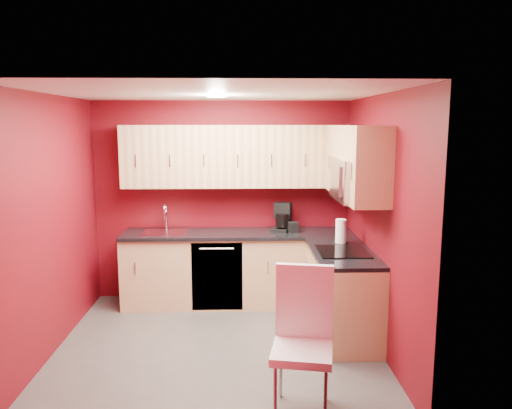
{
  "coord_description": "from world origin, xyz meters",
  "views": [
    {
      "loc": [
        0.24,
        -4.76,
        2.21
      ],
      "look_at": [
        0.4,
        0.55,
        1.35
      ],
      "focal_mm": 35.0,
      "sensor_mm": 36.0,
      "label": 1
    }
  ],
  "objects_px": {
    "microwave": "(356,180)",
    "napkin_holder": "(293,227)",
    "coffee_maker": "(281,217)",
    "dining_chair": "(302,343)",
    "sink": "(164,229)",
    "paper_towel": "(341,231)"
  },
  "relations": [
    {
      "from": "coffee_maker",
      "to": "paper_towel",
      "type": "distance_m",
      "value": 0.92
    },
    {
      "from": "napkin_holder",
      "to": "coffee_maker",
      "type": "bearing_deg",
      "value": 144.93
    },
    {
      "from": "napkin_holder",
      "to": "paper_towel",
      "type": "relative_size",
      "value": 0.46
    },
    {
      "from": "sink",
      "to": "paper_towel",
      "type": "relative_size",
      "value": 1.91
    },
    {
      "from": "sink",
      "to": "paper_towel",
      "type": "distance_m",
      "value": 2.13
    },
    {
      "from": "sink",
      "to": "paper_towel",
      "type": "xyz_separation_m",
      "value": [
        2.03,
        -0.64,
        0.1
      ]
    },
    {
      "from": "sink",
      "to": "coffee_maker",
      "type": "xyz_separation_m",
      "value": [
        1.43,
        0.05,
        0.14
      ]
    },
    {
      "from": "microwave",
      "to": "napkin_holder",
      "type": "distance_m",
      "value": 1.29
    },
    {
      "from": "microwave",
      "to": "paper_towel",
      "type": "relative_size",
      "value": 2.79
    },
    {
      "from": "sink",
      "to": "napkin_holder",
      "type": "distance_m",
      "value": 1.57
    },
    {
      "from": "microwave",
      "to": "napkin_holder",
      "type": "relative_size",
      "value": 6.1
    },
    {
      "from": "microwave",
      "to": "paper_towel",
      "type": "distance_m",
      "value": 0.72
    },
    {
      "from": "dining_chair",
      "to": "paper_towel",
      "type": "bearing_deg",
      "value": 80.89
    },
    {
      "from": "microwave",
      "to": "coffee_maker",
      "type": "bearing_deg",
      "value": 122.25
    },
    {
      "from": "sink",
      "to": "coffee_maker",
      "type": "bearing_deg",
      "value": 1.94
    },
    {
      "from": "coffee_maker",
      "to": "dining_chair",
      "type": "bearing_deg",
      "value": -69.28
    },
    {
      "from": "microwave",
      "to": "napkin_holder",
      "type": "xyz_separation_m",
      "value": [
        -0.53,
        0.96,
        -0.69
      ]
    },
    {
      "from": "coffee_maker",
      "to": "napkin_holder",
      "type": "bearing_deg",
      "value": -13.65
    },
    {
      "from": "napkin_holder",
      "to": "dining_chair",
      "type": "xyz_separation_m",
      "value": [
        -0.17,
        -2.36,
        -0.41
      ]
    },
    {
      "from": "microwave",
      "to": "dining_chair",
      "type": "relative_size",
      "value": 0.68
    },
    {
      "from": "sink",
      "to": "napkin_holder",
      "type": "xyz_separation_m",
      "value": [
        1.57,
        -0.05,
        0.03
      ]
    },
    {
      "from": "microwave",
      "to": "napkin_holder",
      "type": "bearing_deg",
      "value": 118.86
    }
  ]
}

